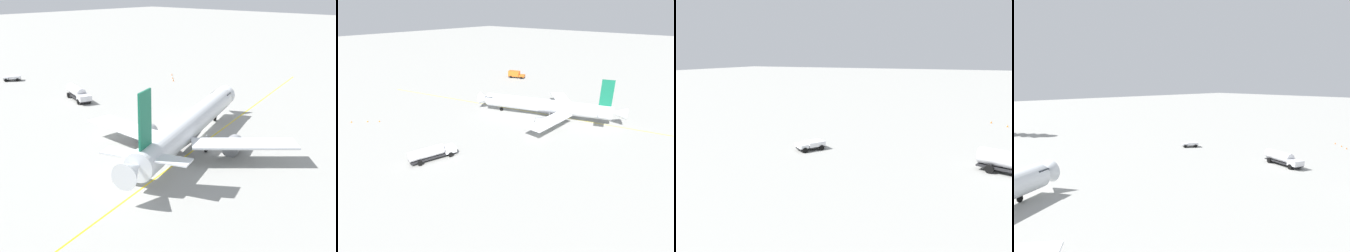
% 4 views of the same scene
% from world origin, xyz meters
% --- Properties ---
extents(pushback_tug_truck, '(4.70, 4.17, 1.30)m').
position_xyz_m(pushback_tug_truck, '(3.51, 60.16, 0.80)').
color(pushback_tug_truck, '#232326').
rests_on(pushback_tug_truck, ground_plane).
extents(safety_cone_mid, '(0.36, 0.36, 0.55)m').
position_xyz_m(safety_cone_mid, '(33.43, 31.39, 0.28)').
color(safety_cone_mid, orange).
rests_on(safety_cone_mid, ground_plane).
extents(safety_cone_far, '(0.36, 0.36, 0.55)m').
position_xyz_m(safety_cone_far, '(36.47, 34.41, 0.28)').
color(safety_cone_far, orange).
rests_on(safety_cone_far, ground_plane).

